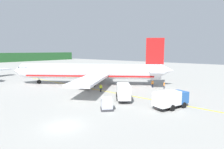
{
  "coord_description": "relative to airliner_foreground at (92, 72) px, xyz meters",
  "views": [
    {
      "loc": [
        -12.38,
        -17.16,
        8.77
      ],
      "look_at": [
        21.65,
        10.09,
        3.06
      ],
      "focal_mm": 29.2,
      "sensor_mm": 36.0,
      "label": 1
    }
  ],
  "objects": [
    {
      "name": "airliner_foreground",
      "position": [
        0.0,
        0.0,
        0.0
      ],
      "size": [
        30.94,
        36.3,
        11.9
      ],
      "color": "white",
      "rests_on": "ground"
    },
    {
      "name": "service_truck_fuel",
      "position": [
        -6.89,
        -14.81,
        -1.79
      ],
      "size": [
        6.45,
        5.8,
        2.9
      ],
      "color": "white",
      "rests_on": "ground"
    },
    {
      "name": "service_truck_baggage",
      "position": [
        -6.36,
        -23.31,
        -1.88
      ],
      "size": [
        6.26,
        4.01,
        2.68
      ],
      "color": "#2659A5",
      "rests_on": "ground"
    },
    {
      "name": "cargo_container_near",
      "position": [
        -13.16,
        -16.23,
        -2.49
      ],
      "size": [
        2.54,
        2.54,
        1.92
      ],
      "color": "#333338",
      "rests_on": "ground"
    },
    {
      "name": "crew_marshaller",
      "position": [
        6.33,
        -14.06,
        -2.35
      ],
      "size": [
        0.58,
        0.4,
        1.76
      ],
      "color": "#191E33",
      "rests_on": "ground"
    },
    {
      "name": "crew_loader_left",
      "position": [
        -4.84,
        -7.5,
        -2.43
      ],
      "size": [
        0.4,
        0.58,
        1.64
      ],
      "color": "#191E33",
      "rests_on": "ground"
    },
    {
      "name": "crew_loader_right",
      "position": [
        6.36,
        -16.91,
        -2.39
      ],
      "size": [
        0.57,
        0.41,
        1.7
      ],
      "color": "#191E33",
      "rests_on": "ground"
    },
    {
      "name": "apron_guide_line",
      "position": [
        -3.77,
        -4.53,
        -3.39
      ],
      "size": [
        0.3,
        60.0,
        0.01
      ],
      "primitive_type": "cube",
      "color": "yellow",
      "rests_on": "ground"
    }
  ]
}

